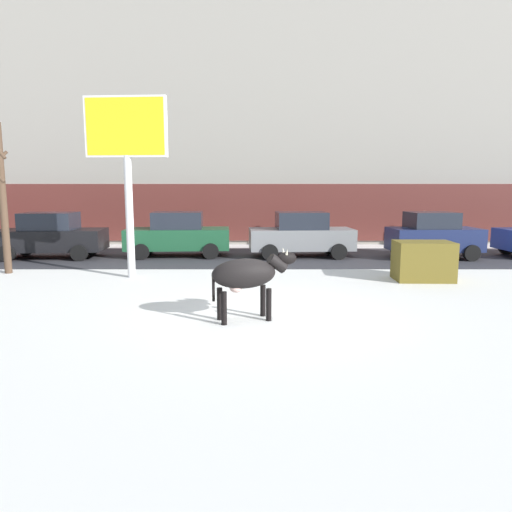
{
  "coord_description": "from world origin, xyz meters",
  "views": [
    {
      "loc": [
        -0.25,
        -9.94,
        2.82
      ],
      "look_at": [
        -0.25,
        1.72,
        1.1
      ],
      "focal_mm": 32.53,
      "sensor_mm": 36.0,
      "label": 1
    }
  ],
  "objects_px": {
    "car_black_sedan": "(51,236)",
    "pedestrian_by_cars": "(284,229)",
    "dumpster": "(423,261)",
    "billboard": "(126,138)",
    "cow_black": "(247,275)",
    "pedestrian_near_billboard": "(424,229)",
    "car_darkgreen_sedan": "(178,235)",
    "car_navy_hatchback": "(433,235)",
    "bare_tree_left_lot": "(1,193)",
    "car_grey_sedan": "(301,235)"
  },
  "relations": [
    {
      "from": "pedestrian_near_billboard",
      "to": "car_black_sedan",
      "type": "bearing_deg",
      "value": -167.73
    },
    {
      "from": "cow_black",
      "to": "billboard",
      "type": "bearing_deg",
      "value": 128.16
    },
    {
      "from": "billboard",
      "to": "car_grey_sedan",
      "type": "height_order",
      "value": "billboard"
    },
    {
      "from": "car_darkgreen_sedan",
      "to": "dumpster",
      "type": "height_order",
      "value": "car_darkgreen_sedan"
    },
    {
      "from": "billboard",
      "to": "pedestrian_by_cars",
      "type": "xyz_separation_m",
      "value": [
        5.31,
        7.62,
        -3.43
      ]
    },
    {
      "from": "car_navy_hatchback",
      "to": "pedestrian_near_billboard",
      "type": "distance_m",
      "value": 3.7
    },
    {
      "from": "cow_black",
      "to": "bare_tree_left_lot",
      "type": "distance_m",
      "value": 9.92
    },
    {
      "from": "car_darkgreen_sedan",
      "to": "bare_tree_left_lot",
      "type": "distance_m",
      "value": 6.58
    },
    {
      "from": "car_black_sedan",
      "to": "bare_tree_left_lot",
      "type": "bearing_deg",
      "value": -90.14
    },
    {
      "from": "billboard",
      "to": "bare_tree_left_lot",
      "type": "xyz_separation_m",
      "value": [
        -4.33,
        0.71,
        -1.68
      ]
    },
    {
      "from": "car_navy_hatchback",
      "to": "dumpster",
      "type": "distance_m",
      "value": 4.93
    },
    {
      "from": "dumpster",
      "to": "pedestrian_by_cars",
      "type": "bearing_deg",
      "value": 114.96
    },
    {
      "from": "billboard",
      "to": "car_darkgreen_sedan",
      "type": "height_order",
      "value": "billboard"
    },
    {
      "from": "billboard",
      "to": "car_darkgreen_sedan",
      "type": "relative_size",
      "value": 1.29
    },
    {
      "from": "dumpster",
      "to": "car_black_sedan",
      "type": "bearing_deg",
      "value": 161.26
    },
    {
      "from": "car_black_sedan",
      "to": "car_darkgreen_sedan",
      "type": "height_order",
      "value": "same"
    },
    {
      "from": "car_grey_sedan",
      "to": "car_navy_hatchback",
      "type": "relative_size",
      "value": 1.19
    },
    {
      "from": "cow_black",
      "to": "pedestrian_near_billboard",
      "type": "distance_m",
      "value": 14.88
    },
    {
      "from": "car_grey_sedan",
      "to": "bare_tree_left_lot",
      "type": "relative_size",
      "value": 0.86
    },
    {
      "from": "billboard",
      "to": "car_navy_hatchback",
      "type": "distance_m",
      "value": 12.26
    },
    {
      "from": "car_darkgreen_sedan",
      "to": "bare_tree_left_lot",
      "type": "xyz_separation_m",
      "value": [
        -5.06,
        -3.84,
        1.73
      ]
    },
    {
      "from": "cow_black",
      "to": "pedestrian_by_cars",
      "type": "distance_m",
      "value": 12.51
    },
    {
      "from": "car_darkgreen_sedan",
      "to": "bare_tree_left_lot",
      "type": "height_order",
      "value": "bare_tree_left_lot"
    },
    {
      "from": "pedestrian_near_billboard",
      "to": "dumpster",
      "type": "bearing_deg",
      "value": -109.67
    },
    {
      "from": "car_black_sedan",
      "to": "dumpster",
      "type": "distance_m",
      "value": 14.15
    },
    {
      "from": "cow_black",
      "to": "car_darkgreen_sedan",
      "type": "bearing_deg",
      "value": 107.99
    },
    {
      "from": "car_navy_hatchback",
      "to": "pedestrian_near_billboard",
      "type": "relative_size",
      "value": 2.08
    },
    {
      "from": "car_black_sedan",
      "to": "pedestrian_by_cars",
      "type": "xyz_separation_m",
      "value": [
        9.63,
        3.54,
        -0.03
      ]
    },
    {
      "from": "car_grey_sedan",
      "to": "billboard",
      "type": "bearing_deg",
      "value": -142.65
    },
    {
      "from": "dumpster",
      "to": "billboard",
      "type": "bearing_deg",
      "value": 177.06
    },
    {
      "from": "billboard",
      "to": "car_black_sedan",
      "type": "distance_m",
      "value": 6.85
    },
    {
      "from": "billboard",
      "to": "car_darkgreen_sedan",
      "type": "bearing_deg",
      "value": 80.87
    },
    {
      "from": "car_darkgreen_sedan",
      "to": "pedestrian_by_cars",
      "type": "height_order",
      "value": "car_darkgreen_sedan"
    },
    {
      "from": "billboard",
      "to": "car_black_sedan",
      "type": "bearing_deg",
      "value": 136.65
    },
    {
      "from": "billboard",
      "to": "bare_tree_left_lot",
      "type": "distance_m",
      "value": 4.7
    },
    {
      "from": "pedestrian_by_cars",
      "to": "bare_tree_left_lot",
      "type": "height_order",
      "value": "bare_tree_left_lot"
    },
    {
      "from": "car_darkgreen_sedan",
      "to": "pedestrian_by_cars",
      "type": "distance_m",
      "value": 5.51
    },
    {
      "from": "pedestrian_by_cars",
      "to": "car_navy_hatchback",
      "type": "bearing_deg",
      "value": -31.95
    },
    {
      "from": "pedestrian_by_cars",
      "to": "bare_tree_left_lot",
      "type": "relative_size",
      "value": 0.35
    },
    {
      "from": "pedestrian_near_billboard",
      "to": "pedestrian_by_cars",
      "type": "distance_m",
      "value": 6.66
    },
    {
      "from": "car_darkgreen_sedan",
      "to": "pedestrian_near_billboard",
      "type": "distance_m",
      "value": 11.65
    },
    {
      "from": "pedestrian_by_cars",
      "to": "dumpster",
      "type": "relative_size",
      "value": 1.02
    },
    {
      "from": "cow_black",
      "to": "car_black_sedan",
      "type": "height_order",
      "value": "car_black_sedan"
    },
    {
      "from": "pedestrian_near_billboard",
      "to": "pedestrian_by_cars",
      "type": "relative_size",
      "value": 1.0
    },
    {
      "from": "car_darkgreen_sedan",
      "to": "car_grey_sedan",
      "type": "bearing_deg",
      "value": -1.39
    },
    {
      "from": "car_grey_sedan",
      "to": "car_navy_hatchback",
      "type": "xyz_separation_m",
      "value": [
        5.27,
        -0.4,
        0.02
      ]
    },
    {
      "from": "car_black_sedan",
      "to": "bare_tree_left_lot",
      "type": "relative_size",
      "value": 0.86
    },
    {
      "from": "billboard",
      "to": "bare_tree_left_lot",
      "type": "bearing_deg",
      "value": 170.67
    },
    {
      "from": "billboard",
      "to": "dumpster",
      "type": "relative_size",
      "value": 3.27
    },
    {
      "from": "billboard",
      "to": "dumpster",
      "type": "height_order",
      "value": "billboard"
    }
  ]
}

